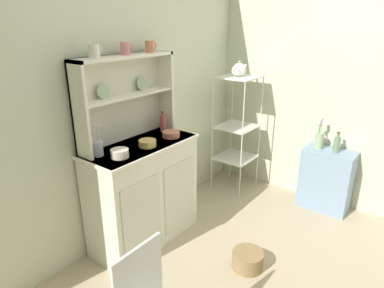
{
  "coord_description": "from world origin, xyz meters",
  "views": [
    {
      "loc": [
        -1.8,
        -0.48,
        1.83
      ],
      "look_at": [
        0.3,
        1.12,
        0.85
      ],
      "focal_mm": 31.2,
      "sensor_mm": 36.0,
      "label": 1
    }
  ],
  "objects_px": {
    "flower_vase": "(319,138)",
    "oil_bottle": "(337,144)",
    "cup_cream_0": "(94,51)",
    "hutch_shelf_unit": "(124,92)",
    "utensil_jar": "(98,148)",
    "porcelain_teapot": "(239,70)",
    "jam_bottle": "(163,123)",
    "bowl_mixing_large": "(120,153)",
    "bakers_rack": "(237,121)",
    "floor_basket": "(248,260)",
    "hutch_cabinet": "(144,192)",
    "side_shelf_blue": "(326,180)"
  },
  "relations": [
    {
      "from": "flower_vase",
      "to": "oil_bottle",
      "type": "xyz_separation_m",
      "value": [
        -0.0,
        -0.17,
        -0.02
      ]
    },
    {
      "from": "cup_cream_0",
      "to": "flower_vase",
      "type": "xyz_separation_m",
      "value": [
        1.77,
        -1.08,
        -0.9
      ]
    },
    {
      "from": "hutch_shelf_unit",
      "to": "utensil_jar",
      "type": "height_order",
      "value": "hutch_shelf_unit"
    },
    {
      "from": "hutch_shelf_unit",
      "to": "porcelain_teapot",
      "type": "relative_size",
      "value": 3.99
    },
    {
      "from": "porcelain_teapot",
      "to": "jam_bottle",
      "type": "bearing_deg",
      "value": 167.96
    },
    {
      "from": "jam_bottle",
      "to": "bowl_mixing_large",
      "type": "bearing_deg",
      "value": -166.06
    },
    {
      "from": "jam_bottle",
      "to": "porcelain_teapot",
      "type": "xyz_separation_m",
      "value": [
        0.96,
        -0.2,
        0.38
      ]
    },
    {
      "from": "bakers_rack",
      "to": "flower_vase",
      "type": "relative_size",
      "value": 4.0
    },
    {
      "from": "floor_basket",
      "to": "bowl_mixing_large",
      "type": "distance_m",
      "value": 1.29
    },
    {
      "from": "hutch_cabinet",
      "to": "side_shelf_blue",
      "type": "xyz_separation_m",
      "value": [
        1.49,
        -1.08,
        -0.15
      ]
    },
    {
      "from": "oil_bottle",
      "to": "bowl_mixing_large",
      "type": "bearing_deg",
      "value": 149.3
    },
    {
      "from": "side_shelf_blue",
      "to": "oil_bottle",
      "type": "xyz_separation_m",
      "value": [
        -0.0,
        -0.05,
        0.4
      ]
    },
    {
      "from": "utensil_jar",
      "to": "jam_bottle",
      "type": "bearing_deg",
      "value": 0.7
    },
    {
      "from": "hutch_cabinet",
      "to": "bowl_mixing_large",
      "type": "xyz_separation_m",
      "value": [
        -0.28,
        -0.07,
        0.47
      ]
    },
    {
      "from": "side_shelf_blue",
      "to": "utensil_jar",
      "type": "relative_size",
      "value": 2.5
    },
    {
      "from": "side_shelf_blue",
      "to": "porcelain_teapot",
      "type": "distance_m",
      "value": 1.43
    },
    {
      "from": "side_shelf_blue",
      "to": "bakers_rack",
      "type": "bearing_deg",
      "value": 100.18
    },
    {
      "from": "porcelain_teapot",
      "to": "flower_vase",
      "type": "xyz_separation_m",
      "value": [
        0.17,
        -0.84,
        -0.62
      ]
    },
    {
      "from": "bowl_mixing_large",
      "to": "jam_bottle",
      "type": "relative_size",
      "value": 0.72
    },
    {
      "from": "bowl_mixing_large",
      "to": "utensil_jar",
      "type": "bearing_deg",
      "value": 116.81
    },
    {
      "from": "jam_bottle",
      "to": "porcelain_teapot",
      "type": "relative_size",
      "value": 0.8
    },
    {
      "from": "hutch_cabinet",
      "to": "hutch_shelf_unit",
      "type": "xyz_separation_m",
      "value": [
        0.0,
        0.16,
        0.84
      ]
    },
    {
      "from": "side_shelf_blue",
      "to": "flower_vase",
      "type": "distance_m",
      "value": 0.44
    },
    {
      "from": "hutch_shelf_unit",
      "to": "side_shelf_blue",
      "type": "bearing_deg",
      "value": -39.78
    },
    {
      "from": "jam_bottle",
      "to": "oil_bottle",
      "type": "height_order",
      "value": "jam_bottle"
    },
    {
      "from": "side_shelf_blue",
      "to": "utensil_jar",
      "type": "distance_m",
      "value": 2.28
    },
    {
      "from": "hutch_shelf_unit",
      "to": "bowl_mixing_large",
      "type": "height_order",
      "value": "hutch_shelf_unit"
    },
    {
      "from": "bowl_mixing_large",
      "to": "utensil_jar",
      "type": "relative_size",
      "value": 0.52
    },
    {
      "from": "bakers_rack",
      "to": "side_shelf_blue",
      "type": "xyz_separation_m",
      "value": [
        0.17,
        -0.96,
        -0.49
      ]
    },
    {
      "from": "hutch_shelf_unit",
      "to": "hutch_cabinet",
      "type": "bearing_deg",
      "value": -90.0
    },
    {
      "from": "hutch_shelf_unit",
      "to": "cup_cream_0",
      "type": "relative_size",
      "value": 10.12
    },
    {
      "from": "cup_cream_0",
      "to": "bowl_mixing_large",
      "type": "bearing_deg",
      "value": -93.8
    },
    {
      "from": "bakers_rack",
      "to": "side_shelf_blue",
      "type": "bearing_deg",
      "value": -79.82
    },
    {
      "from": "hutch_shelf_unit",
      "to": "side_shelf_blue",
      "type": "xyz_separation_m",
      "value": [
        1.49,
        -1.24,
        -0.98
      ]
    },
    {
      "from": "hutch_cabinet",
      "to": "side_shelf_blue",
      "type": "height_order",
      "value": "hutch_cabinet"
    },
    {
      "from": "bowl_mixing_large",
      "to": "flower_vase",
      "type": "xyz_separation_m",
      "value": [
        1.78,
        -0.89,
        -0.19
      ]
    },
    {
      "from": "bowl_mixing_large",
      "to": "oil_bottle",
      "type": "height_order",
      "value": "bowl_mixing_large"
    },
    {
      "from": "floor_basket",
      "to": "jam_bottle",
      "type": "xyz_separation_m",
      "value": [
        0.14,
        0.99,
        0.9
      ]
    },
    {
      "from": "hutch_cabinet",
      "to": "floor_basket",
      "type": "relative_size",
      "value": 3.97
    },
    {
      "from": "bakers_rack",
      "to": "porcelain_teapot",
      "type": "height_order",
      "value": "porcelain_teapot"
    },
    {
      "from": "utensil_jar",
      "to": "flower_vase",
      "type": "bearing_deg",
      "value": -29.23
    },
    {
      "from": "side_shelf_blue",
      "to": "bowl_mixing_large",
      "type": "distance_m",
      "value": 2.13
    },
    {
      "from": "hutch_cabinet",
      "to": "jam_bottle",
      "type": "height_order",
      "value": "jam_bottle"
    },
    {
      "from": "hutch_shelf_unit",
      "to": "oil_bottle",
      "type": "distance_m",
      "value": 2.06
    },
    {
      "from": "hutch_cabinet",
      "to": "hutch_shelf_unit",
      "type": "relative_size",
      "value": 1.07
    },
    {
      "from": "utensil_jar",
      "to": "flower_vase",
      "type": "xyz_separation_m",
      "value": [
        1.85,
        -1.04,
        -0.22
      ]
    },
    {
      "from": "bakers_rack",
      "to": "side_shelf_blue",
      "type": "distance_m",
      "value": 1.09
    },
    {
      "from": "side_shelf_blue",
      "to": "floor_basket",
      "type": "bearing_deg",
      "value": 171.94
    },
    {
      "from": "side_shelf_blue",
      "to": "bowl_mixing_large",
      "type": "bearing_deg",
      "value": 150.45
    },
    {
      "from": "cup_cream_0",
      "to": "oil_bottle",
      "type": "distance_m",
      "value": 2.35
    }
  ]
}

